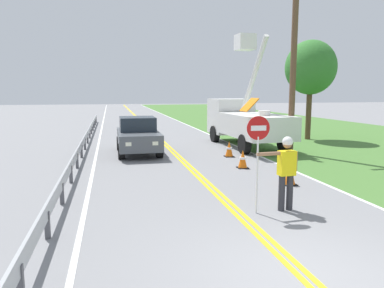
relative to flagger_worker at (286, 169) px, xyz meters
name	(u,v)px	position (x,y,z in m)	size (l,w,h in m)	color
ground_plane	(304,276)	(-1.20, -3.04, -1.05)	(160.00, 160.00, 0.00)	gray
grass_verge_right	(307,130)	(10.40, 16.96, -1.04)	(16.00, 110.00, 0.01)	#477533
centerline_yellow_left	(153,134)	(-1.29, 16.96, -1.04)	(0.11, 110.00, 0.01)	yellow
centerline_yellow_right	(155,134)	(-1.11, 16.96, -1.04)	(0.11, 110.00, 0.01)	yellow
edge_line_right	(205,132)	(2.40, 16.96, -1.04)	(0.12, 110.00, 0.01)	silver
edge_line_left	(100,135)	(-4.80, 16.96, -1.04)	(0.12, 110.00, 0.01)	silver
flagger_worker	(286,169)	(0.00, 0.00, 0.00)	(1.09, 0.26, 1.83)	#2D2D33
stop_sign_paddle	(258,143)	(-0.77, -0.05, 0.66)	(0.56, 0.04, 2.33)	silver
utility_bucket_truck	(244,119)	(2.86, 10.49, 0.38)	(2.67, 6.90, 5.83)	silver
oncoming_sedan_nearest	(138,136)	(-2.88, 9.14, -0.21)	(1.93, 4.11, 1.70)	#4C5156
utility_pole_near	(294,55)	(4.16, 7.71, 3.51)	(1.80, 0.28, 8.75)	brown
traffic_cone_lead	(290,174)	(1.29, 2.23, -0.71)	(0.40, 0.40, 0.70)	orange
traffic_cone_mid	(243,159)	(0.74, 4.93, -0.71)	(0.40, 0.40, 0.70)	orange
traffic_cone_tail	(229,149)	(1.02, 7.37, -0.71)	(0.40, 0.40, 0.70)	orange
guardrail_left_shoulder	(86,137)	(-5.40, 12.00, -0.53)	(0.10, 32.00, 0.71)	#9EA0A3
roadside_tree_verge	(311,68)	(7.59, 12.04, 3.22)	(3.00, 3.00, 5.90)	brown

